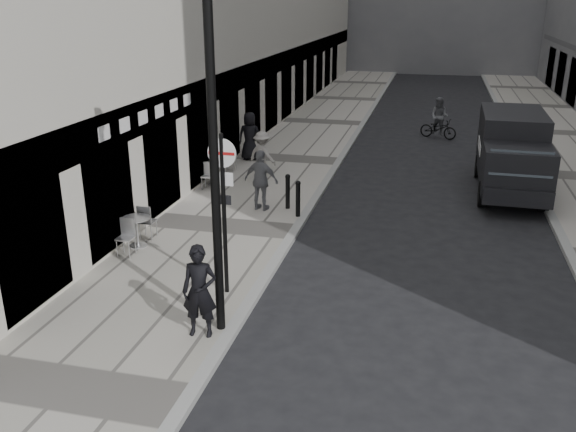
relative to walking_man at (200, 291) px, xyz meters
name	(u,v)px	position (x,y,z in m)	size (l,w,h in m)	color
sidewalk	(288,160)	(-1.53, 13.23, -0.95)	(4.00, 60.00, 0.12)	#A8A198
walking_man	(200,291)	(0.00, 0.00, 0.00)	(0.65, 0.43, 1.78)	black
sign_post	(223,194)	(-0.11, 1.78, 1.32)	(0.59, 0.09, 3.45)	black
lamppost	(213,145)	(0.27, 0.31, 2.67)	(0.29, 0.29, 6.41)	black
bollard_near	(298,200)	(0.32, 6.79, -0.40)	(0.13, 0.13, 0.99)	black
bollard_far	(288,193)	(-0.13, 7.40, -0.40)	(0.13, 0.13, 0.98)	black
panel_van	(512,149)	(6.48, 11.13, 0.41)	(2.09, 5.40, 2.52)	black
cyclist	(439,123)	(4.15, 18.80, -0.29)	(1.81, 1.20, 1.85)	black
pedestrian_a	(261,180)	(-0.85, 7.10, 0.01)	(1.06, 0.44, 1.81)	slate
pedestrian_b	(262,155)	(-1.74, 10.35, -0.07)	(1.06, 0.61, 1.64)	gray
pedestrian_c	(250,136)	(-2.91, 12.69, 0.03)	(0.90, 0.59, 1.84)	black
cafe_table_near	(137,229)	(-3.13, 3.65, -0.43)	(0.71, 1.59, 0.91)	silver
cafe_table_mid	(214,172)	(-3.13, 9.24, -0.46)	(0.67, 1.51, 0.86)	silver
cafe_table_far	(224,162)	(-3.13, 10.34, -0.42)	(0.73, 1.64, 0.93)	#A5A5A7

